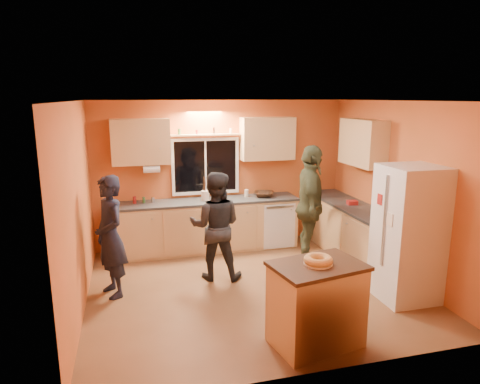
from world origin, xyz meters
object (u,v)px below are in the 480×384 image
object	(u,v)px
refrigerator	(408,234)
person_center	(216,226)
person_right	(310,206)
person_left	(110,237)
island	(316,304)

from	to	relation	value
refrigerator	person_center	world-z (taller)	refrigerator
refrigerator	person_center	distance (m)	2.65
refrigerator	person_right	bearing A→B (deg)	118.64
person_left	person_right	world-z (taller)	person_right
person_center	person_right	size ratio (longest dim) A/B	0.83
person_center	person_right	world-z (taller)	person_right
person_center	island	bearing A→B (deg)	126.69
island	person_left	size ratio (longest dim) A/B	0.64
refrigerator	person_right	world-z (taller)	person_right
refrigerator	person_left	size ratio (longest dim) A/B	1.09
island	person_right	xyz separation A→B (m)	(0.85, 2.14, 0.50)
person_right	person_left	bearing A→B (deg)	115.08
island	person_center	xyz separation A→B (m)	(-0.70, 2.00, 0.33)
refrigerator	person_left	world-z (taller)	refrigerator
person_left	person_center	distance (m)	1.49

